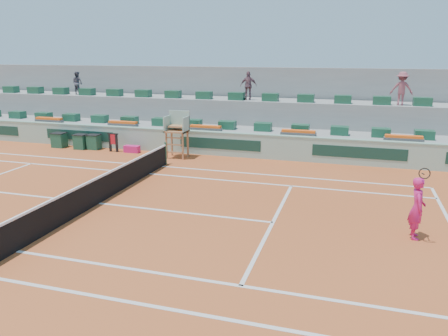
{
  "coord_description": "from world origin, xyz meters",
  "views": [
    {
      "loc": [
        8.67,
        -13.05,
        5.36
      ],
      "look_at": [
        4.0,
        2.5,
        1.0
      ],
      "focal_mm": 35.0,
      "sensor_mm": 36.0,
      "label": 1
    }
  ],
  "objects_px": {
    "umpire_chair": "(177,128)",
    "tennis_player": "(417,208)",
    "player_bag": "(132,149)",
    "drink_cooler_a": "(94,142)"
  },
  "relations": [
    {
      "from": "drink_cooler_a",
      "to": "umpire_chair",
      "type": "bearing_deg",
      "value": -4.29
    },
    {
      "from": "player_bag",
      "to": "drink_cooler_a",
      "type": "height_order",
      "value": "drink_cooler_a"
    },
    {
      "from": "player_bag",
      "to": "drink_cooler_a",
      "type": "bearing_deg",
      "value": 177.22
    },
    {
      "from": "player_bag",
      "to": "umpire_chair",
      "type": "relative_size",
      "value": 0.35
    },
    {
      "from": "umpire_chair",
      "to": "tennis_player",
      "type": "distance_m",
      "value": 12.99
    },
    {
      "from": "player_bag",
      "to": "tennis_player",
      "type": "xyz_separation_m",
      "value": [
        13.47,
        -7.72,
        0.75
      ]
    },
    {
      "from": "drink_cooler_a",
      "to": "tennis_player",
      "type": "bearing_deg",
      "value": -26.25
    },
    {
      "from": "umpire_chair",
      "to": "tennis_player",
      "type": "height_order",
      "value": "umpire_chair"
    },
    {
      "from": "player_bag",
      "to": "umpire_chair",
      "type": "distance_m",
      "value": 3.16
    },
    {
      "from": "tennis_player",
      "to": "drink_cooler_a",
      "type": "bearing_deg",
      "value": 153.75
    }
  ]
}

